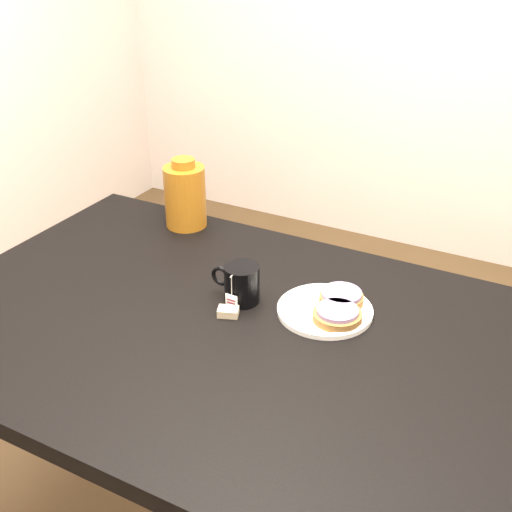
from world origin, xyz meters
name	(u,v)px	position (x,y,z in m)	size (l,w,h in m)	color
table	(236,357)	(0.00, 0.00, 0.67)	(1.40, 0.90, 0.75)	black
plate	(325,310)	(0.15, 0.14, 0.76)	(0.21, 0.21, 0.02)	white
bagel_back	(341,297)	(0.17, 0.18, 0.77)	(0.11, 0.11, 0.03)	brown
bagel_front	(337,315)	(0.19, 0.11, 0.77)	(0.15, 0.15, 0.03)	brown
mug	(241,283)	(-0.04, 0.10, 0.80)	(0.12, 0.09, 0.09)	black
teabag_pouch	(228,312)	(-0.04, 0.03, 0.76)	(0.04, 0.03, 0.02)	#C6B793
bagel_package	(185,195)	(-0.37, 0.37, 0.84)	(0.14, 0.14, 0.20)	brown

